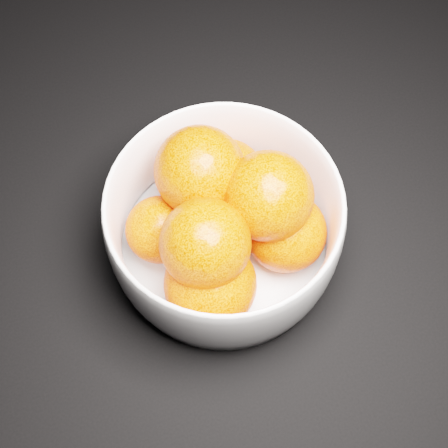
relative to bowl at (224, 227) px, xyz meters
name	(u,v)px	position (x,y,z in m)	size (l,w,h in m)	color
bowl	(224,227)	(0.00, 0.00, 0.00)	(0.19, 0.19, 0.09)	white
orange_pile	(225,218)	(0.00, 0.00, 0.01)	(0.16, 0.16, 0.11)	#FC4D0D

